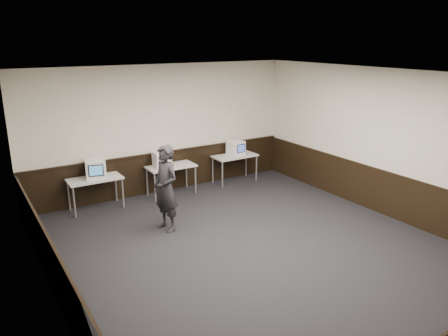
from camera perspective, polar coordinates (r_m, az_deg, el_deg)
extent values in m
plane|color=black|center=(8.29, 4.08, -10.70)|extent=(8.00, 8.00, 0.00)
plane|color=white|center=(7.39, 4.60, 11.92)|extent=(8.00, 8.00, 0.00)
plane|color=beige|center=(11.07, -7.98, 5.03)|extent=(7.00, 0.00, 7.00)
plane|color=beige|center=(6.39, -22.08, -4.84)|extent=(0.00, 8.00, 8.00)
plane|color=beige|center=(10.10, 20.63, 2.98)|extent=(0.00, 8.00, 8.00)
cube|color=black|center=(11.32, -7.72, -0.45)|extent=(6.98, 0.04, 1.00)
cube|color=black|center=(6.85, -20.89, -13.42)|extent=(0.04, 7.98, 1.00)
cube|color=black|center=(10.38, 19.95, -2.94)|extent=(0.04, 7.98, 1.00)
cube|color=black|center=(11.16, -7.78, 2.08)|extent=(6.98, 0.06, 0.04)
cube|color=#BCBCB7|center=(10.31, -16.53, -1.39)|extent=(1.20, 0.60, 0.04)
cylinder|color=#999999|center=(10.08, -18.97, -4.28)|extent=(0.04, 0.04, 0.71)
cylinder|color=#999999|center=(10.35, -13.06, -3.25)|extent=(0.04, 0.04, 0.71)
cylinder|color=#999999|center=(10.55, -19.61, -3.43)|extent=(0.04, 0.04, 0.71)
cylinder|color=#999999|center=(10.80, -13.94, -2.46)|extent=(0.04, 0.04, 0.71)
cube|color=#BCBCB7|center=(10.92, -6.94, 0.20)|extent=(1.20, 0.60, 0.04)
cylinder|color=#999999|center=(10.61, -8.99, -2.51)|extent=(0.04, 0.04, 0.71)
cylinder|color=#999999|center=(11.05, -3.74, -1.54)|extent=(0.04, 0.04, 0.71)
cylinder|color=#999999|center=(11.05, -10.01, -1.78)|extent=(0.04, 0.04, 0.71)
cylinder|color=#999999|center=(11.48, -4.93, -0.88)|extent=(0.04, 0.04, 0.71)
cube|color=#BCBCB7|center=(11.81, 1.42, 1.59)|extent=(1.20, 0.60, 0.04)
cylinder|color=#999999|center=(11.43, -0.21, -0.88)|extent=(0.04, 0.04, 0.71)
cylinder|color=#999999|center=(12.02, 4.26, -0.04)|extent=(0.04, 0.04, 0.71)
cylinder|color=#999999|center=(11.84, -1.48, -0.26)|extent=(0.04, 0.04, 0.71)
cylinder|color=#999999|center=(12.41, 2.90, 0.52)|extent=(0.04, 0.04, 0.71)
cube|color=white|center=(10.26, -16.42, -0.07)|extent=(0.53, 0.55, 0.44)
cube|color=black|center=(10.03, -16.38, -0.32)|extent=(0.32, 0.10, 0.26)
cube|color=teal|center=(10.02, -16.38, -0.34)|extent=(0.28, 0.07, 0.22)
cube|color=white|center=(10.79, -8.13, 1.14)|extent=(0.42, 0.44, 0.39)
cube|color=black|center=(10.60, -7.76, 0.97)|extent=(0.29, 0.04, 0.23)
cube|color=beige|center=(10.59, -7.75, 0.96)|extent=(0.25, 0.02, 0.19)
cube|color=white|center=(11.82, 1.54, 2.65)|extent=(0.44, 0.46, 0.38)
cube|color=black|center=(11.67, 2.22, 2.56)|extent=(0.28, 0.06, 0.23)
cube|color=#3749A4|center=(11.67, 2.25, 2.55)|extent=(0.25, 0.04, 0.19)
imported|color=black|center=(8.87, -7.60, -2.66)|extent=(0.56, 0.73, 1.78)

